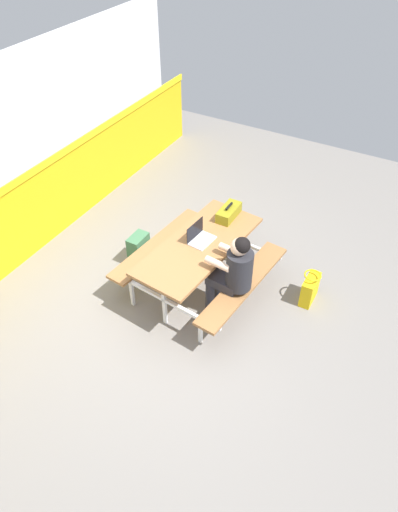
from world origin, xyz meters
TOP-DOWN VIEW (x-y plane):
  - ground_plane at (0.00, 0.00)m, footprint 10.00×10.00m
  - accent_backdrop at (0.00, 2.40)m, footprint 8.00×0.14m
  - picnic_table_main at (0.48, 0.00)m, footprint 1.82×1.71m
  - student_nearer at (0.30, -0.54)m, footprint 0.39×0.54m
  - laptop_silver at (0.55, 0.03)m, footprint 0.34×0.25m
  - toolbox_grey at (1.13, -0.07)m, footprint 0.40×0.18m
  - backpack_dark at (0.53, 0.96)m, footprint 0.30×0.22m
  - tote_bag_bright at (0.97, -1.29)m, footprint 0.34×0.21m

SIDE VIEW (x-z plane):
  - ground_plane at x=0.00m, z-range -0.02..0.00m
  - tote_bag_bright at x=0.97m, z-range -0.02..0.41m
  - backpack_dark at x=0.53m, z-range 0.00..0.44m
  - picnic_table_main at x=0.48m, z-range 0.20..0.94m
  - student_nearer at x=0.30m, z-range 0.10..1.31m
  - laptop_silver at x=0.55m, z-range 0.67..0.90m
  - toolbox_grey at x=1.13m, z-range 0.72..0.90m
  - accent_backdrop at x=0.00m, z-range -0.05..2.55m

